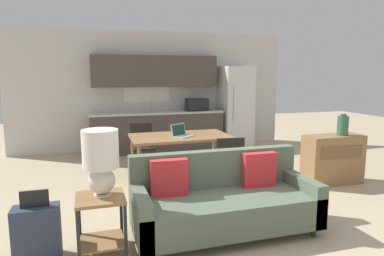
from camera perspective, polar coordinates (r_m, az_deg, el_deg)
ground_plane at (r=4.00m, az=7.04°, el=-16.90°), size 20.00×20.00×0.00m
wall_back at (r=8.05m, az=-6.35°, el=6.20°), size 6.40×0.07×2.70m
kitchen_counter at (r=7.80m, az=-5.72°, el=2.37°), size 3.00×0.65×2.15m
refrigerator at (r=8.27m, az=7.25°, el=3.52°), size 0.69×0.73×1.92m
dining_table at (r=5.53m, az=-1.95°, el=-1.89°), size 1.57×0.91×0.76m
couch at (r=3.88m, az=5.17°, el=-12.11°), size 1.99×0.80×0.87m
side_table at (r=3.51m, az=-14.91°, el=-13.93°), size 0.46×0.46×0.59m
table_lamp at (r=3.36m, az=-14.97°, el=-4.90°), size 0.34×0.34×0.64m
credenza at (r=5.92m, az=22.40°, el=-4.85°), size 0.94×0.39×0.78m
vase at (r=5.88m, az=23.84°, el=0.40°), size 0.17×0.17×0.34m
dining_chair_near_right at (r=5.00m, az=5.98°, el=-5.60°), size 0.46×0.46×0.86m
dining_chair_far_left at (r=6.24m, az=-8.33°, el=-2.69°), size 0.43×0.43×0.86m
laptop at (r=5.43m, az=-1.76°, el=-0.90°), size 0.41×0.39×0.20m
suitcase at (r=3.66m, az=-24.43°, el=-15.59°), size 0.42×0.22×0.68m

